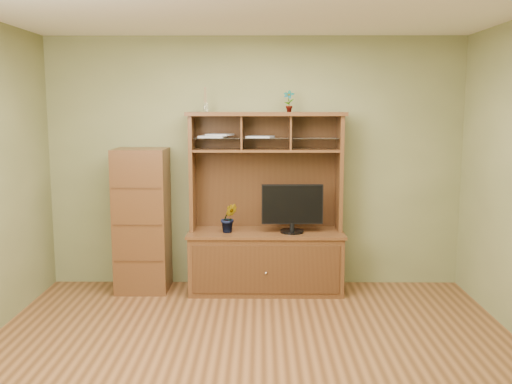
{
  "coord_description": "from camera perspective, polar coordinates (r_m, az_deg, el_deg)",
  "views": [
    {
      "loc": [
        0.06,
        -4.2,
        1.95
      ],
      "look_at": [
        0.02,
        1.2,
        1.15
      ],
      "focal_mm": 40.0,
      "sensor_mm": 36.0,
      "label": 1
    }
  ],
  "objects": [
    {
      "name": "room",
      "position": [
        4.24,
        -0.37,
        0.35
      ],
      "size": [
        4.54,
        4.04,
        2.74
      ],
      "color": "#502F17",
      "rests_on": "ground"
    },
    {
      "name": "monitor",
      "position": [
        5.94,
        3.65,
        -1.53
      ],
      "size": [
        0.64,
        0.25,
        0.51
      ],
      "rotation": [
        0.0,
        0.0,
        0.03
      ],
      "color": "black",
      "rests_on": "media_hutch"
    },
    {
      "name": "reed_diffuser",
      "position": [
        6.03,
        -5.09,
        8.93
      ],
      "size": [
        0.05,
        0.05,
        0.26
      ],
      "color": "silver",
      "rests_on": "media_hutch"
    },
    {
      "name": "top_plant",
      "position": [
        6.01,
        3.3,
        9.07
      ],
      "size": [
        0.14,
        0.11,
        0.23
      ],
      "primitive_type": "imported",
      "rotation": [
        0.0,
        0.0,
        -0.26
      ],
      "color": "#3C6924",
      "rests_on": "media_hutch"
    },
    {
      "name": "magazines",
      "position": [
        6.02,
        -2.58,
        5.61
      ],
      "size": [
        0.81,
        0.27,
        0.04
      ],
      "color": "#B9B9BE",
      "rests_on": "media_hutch"
    },
    {
      "name": "side_cabinet",
      "position": [
        6.18,
        -11.3,
        -2.78
      ],
      "size": [
        0.54,
        0.5,
        1.52
      ],
      "color": "#4C2915",
      "rests_on": "room"
    },
    {
      "name": "orchid_plant",
      "position": [
        5.96,
        -2.72,
        -2.6
      ],
      "size": [
        0.19,
        0.16,
        0.31
      ],
      "primitive_type": "imported",
      "rotation": [
        0.0,
        0.0,
        0.13
      ],
      "color": "#2A5F20",
      "rests_on": "media_hutch"
    },
    {
      "name": "media_hutch",
      "position": [
        6.09,
        0.98,
        -5.07
      ],
      "size": [
        1.66,
        0.61,
        1.9
      ],
      "color": "#4C2915",
      "rests_on": "room"
    }
  ]
}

